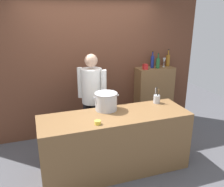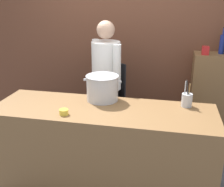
# 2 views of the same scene
# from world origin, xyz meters

# --- Properties ---
(ground_plane) EXTENTS (8.00, 8.00, 0.00)m
(ground_plane) POSITION_xyz_m (0.00, 0.00, 0.00)
(ground_plane) COLOR #4C4C51
(brick_back_panel) EXTENTS (4.40, 0.10, 3.00)m
(brick_back_panel) POSITION_xyz_m (0.00, 1.40, 1.50)
(brick_back_panel) COLOR brown
(brick_back_panel) RESTS_ON ground_plane
(prep_counter) EXTENTS (2.16, 0.70, 0.90)m
(prep_counter) POSITION_xyz_m (0.00, 0.00, 0.45)
(prep_counter) COLOR brown
(prep_counter) RESTS_ON ground_plane
(bar_cabinet) EXTENTS (0.76, 0.32, 1.24)m
(bar_cabinet) POSITION_xyz_m (1.27, 1.19, 0.62)
(bar_cabinet) COLOR brown
(bar_cabinet) RESTS_ON ground_plane
(chef) EXTENTS (0.45, 0.43, 1.66)m
(chef) POSITION_xyz_m (-0.14, 0.75, 0.96)
(chef) COLOR black
(chef) RESTS_ON ground_plane
(stockpot_large) EXTENTS (0.40, 0.34, 0.26)m
(stockpot_large) POSITION_xyz_m (-0.06, 0.23, 1.03)
(stockpot_large) COLOR #B7BABF
(stockpot_large) RESTS_ON prep_counter
(utensil_crock) EXTENTS (0.10, 0.10, 0.27)m
(utensil_crock) POSITION_xyz_m (0.79, 0.23, 0.97)
(utensil_crock) COLOR #B7BABF
(utensil_crock) RESTS_ON prep_counter
(butter_jar) EXTENTS (0.08, 0.08, 0.05)m
(butter_jar) POSITION_xyz_m (-0.32, -0.21, 0.93)
(butter_jar) COLOR yellow
(butter_jar) RESTS_ON prep_counter
(wine_bottle_cobalt) EXTENTS (0.07, 0.07, 0.32)m
(wine_bottle_cobalt) POSITION_xyz_m (1.21, 1.21, 1.37)
(wine_bottle_cobalt) COLOR navy
(wine_bottle_cobalt) RESTS_ON bar_cabinet
(spice_tin_red) EXTENTS (0.08, 0.08, 0.10)m
(spice_tin_red) POSITION_xyz_m (1.01, 1.12, 1.29)
(spice_tin_red) COLOR red
(spice_tin_red) RESTS_ON bar_cabinet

